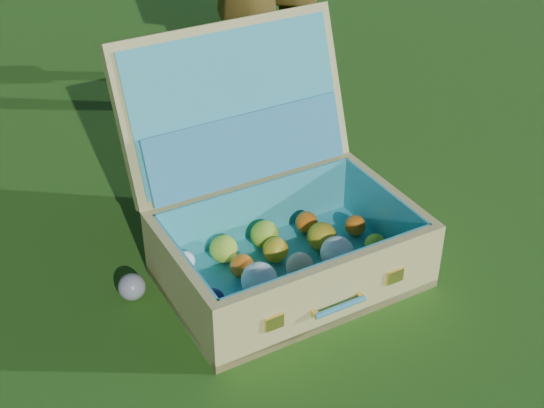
# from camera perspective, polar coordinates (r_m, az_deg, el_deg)

# --- Properties ---
(ground) EXTENTS (60.00, 60.00, 0.00)m
(ground) POSITION_cam_1_polar(r_m,az_deg,el_deg) (1.85, 3.43, -3.03)
(ground) COLOR #215114
(ground) RESTS_ON ground
(stray_ball) EXTENTS (0.06, 0.06, 0.06)m
(stray_ball) POSITION_cam_1_polar(r_m,az_deg,el_deg) (1.70, -10.51, -6.16)
(stray_ball) COLOR #467FB7
(stray_ball) RESTS_ON ground
(suitcase) EXTENTS (0.60, 0.58, 0.51)m
(suitcase) POSITION_cam_1_polar(r_m,az_deg,el_deg) (1.71, -0.01, -0.32)
(suitcase) COLOR #CFC16F
(suitcase) RESTS_ON ground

